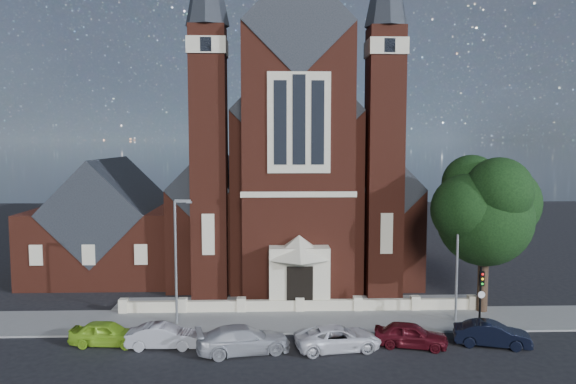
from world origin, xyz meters
name	(u,v)px	position (x,y,z in m)	size (l,w,h in m)	color
ground	(294,281)	(0.00, 15.00, 0.00)	(120.00, 120.00, 0.00)	black
pavement_strip	(301,321)	(0.00, 4.50, 0.00)	(60.00, 5.00, 0.12)	slate
forecourt_paving	(298,304)	(0.00, 8.50, 0.00)	(26.00, 3.00, 0.14)	slate
forecourt_wall	(300,312)	(0.00, 6.50, 0.00)	(24.00, 0.40, 0.90)	beige
church	(291,178)	(0.00, 22.94, 8.19)	(20.01, 34.90, 29.20)	#542216
parish_hall	(111,229)	(-16.00, 18.00, 4.01)	(12.00, 12.20, 10.24)	#542216
street_tree	(488,213)	(12.60, 5.71, 6.96)	(6.40, 6.60, 10.70)	black
street_lamp_left	(177,254)	(-7.91, 4.00, 4.60)	(1.16, 0.22, 8.09)	gray
street_lamp_right	(459,253)	(10.09, 4.00, 4.60)	(1.16, 0.22, 8.09)	gray
traffic_signal	(481,290)	(11.00, 2.43, 2.58)	(0.28, 0.42, 4.00)	black
car_lime_van	(107,333)	(-11.48, 0.65, 0.70)	(1.66, 4.13, 1.41)	#91C828
car_silver_a	(163,336)	(-8.13, 0.13, 0.68)	(1.44, 4.12, 1.36)	#A1A2A8
car_silver_b	(243,340)	(-3.53, -0.80, 0.76)	(2.12, 5.21, 1.51)	#AAACB2
car_white_suv	(338,338)	(1.78, -0.52, 0.68)	(2.25, 4.88, 1.35)	white
car_dark_red	(411,335)	(5.99, -0.21, 0.71)	(1.67, 4.15, 1.41)	#4C0D15
car_navy	(492,334)	(10.68, -0.24, 0.70)	(1.48, 4.24, 1.40)	black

